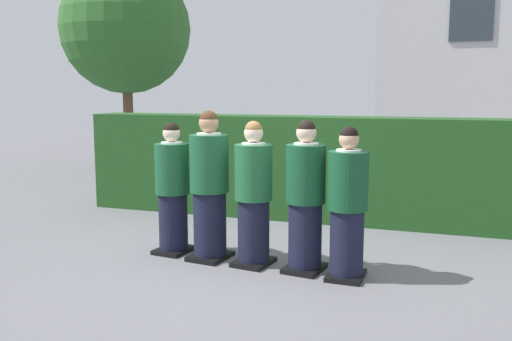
# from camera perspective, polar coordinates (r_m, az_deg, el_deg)

# --- Properties ---
(ground_plane) EXTENTS (60.00, 60.00, 0.00)m
(ground_plane) POSITION_cam_1_polar(r_m,az_deg,el_deg) (6.28, -0.00, -9.52)
(ground_plane) COLOR slate
(student_front_row_0) EXTENTS (0.41, 0.48, 1.55)m
(student_front_row_0) POSITION_cam_1_polar(r_m,az_deg,el_deg) (6.63, -8.49, -2.12)
(student_front_row_0) COLOR black
(student_front_row_0) RESTS_ON ground
(student_front_row_1) EXTENTS (0.45, 0.53, 1.69)m
(student_front_row_1) POSITION_cam_1_polar(r_m,az_deg,el_deg) (6.32, -4.76, -1.91)
(student_front_row_1) COLOR black
(student_front_row_1) RESTS_ON ground
(student_front_row_2) EXTENTS (0.43, 0.50, 1.59)m
(student_front_row_2) POSITION_cam_1_polar(r_m,az_deg,el_deg) (6.09, -0.25, -2.75)
(student_front_row_2) COLOR black
(student_front_row_2) RESTS_ON ground
(student_front_row_3) EXTENTS (0.44, 0.54, 1.61)m
(student_front_row_3) POSITION_cam_1_polar(r_m,az_deg,el_deg) (5.90, 5.06, -3.03)
(student_front_row_3) COLOR black
(student_front_row_3) RESTS_ON ground
(student_front_row_4) EXTENTS (0.40, 0.50, 1.56)m
(student_front_row_4) POSITION_cam_1_polar(r_m,az_deg,el_deg) (5.72, 9.30, -3.72)
(student_front_row_4) COLOR black
(student_front_row_4) RESTS_ON ground
(hedge) EXTENTS (7.00, 0.70, 1.53)m
(hedge) POSITION_cam_1_polar(r_m,az_deg,el_deg) (8.36, 5.39, 0.27)
(hedge) COLOR #214C1E
(hedge) RESTS_ON ground
(oak_tree_left) EXTENTS (3.08, 3.08, 4.91)m
(oak_tree_left) POSITION_cam_1_polar(r_m,az_deg,el_deg) (14.06, -13.15, 13.88)
(oak_tree_left) COLOR brown
(oak_tree_left) RESTS_ON ground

